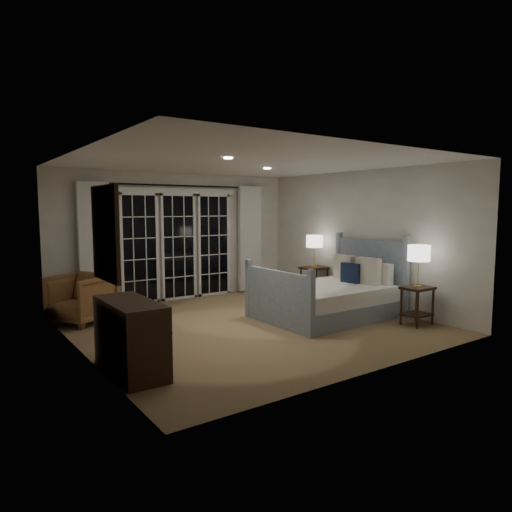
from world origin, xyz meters
TOP-DOWN VIEW (x-y plane):
  - floor at (0.00, 0.00)m, footprint 5.00×5.00m
  - ceiling at (0.00, 0.00)m, footprint 5.00×5.00m
  - wall_left at (-2.50, 0.00)m, footprint 0.02×5.00m
  - wall_right at (2.50, 0.00)m, footprint 0.02×5.00m
  - wall_back at (0.00, 2.50)m, footprint 5.00×0.02m
  - wall_front at (0.00, -2.50)m, footprint 5.00×0.02m
  - french_doors at (0.00, 2.46)m, footprint 2.50×0.04m
  - curtain_rod at (0.00, 2.40)m, footprint 3.50×0.03m
  - curtain_left at (-1.65, 2.38)m, footprint 0.55×0.10m
  - curtain_right at (1.65, 2.38)m, footprint 0.55×0.10m
  - downlight_a at (0.80, 0.60)m, footprint 0.12×0.12m
  - downlight_b at (-0.60, -0.40)m, footprint 0.12×0.12m
  - bed at (1.42, -0.33)m, footprint 2.15×1.54m
  - nightstand_left at (2.14, -1.51)m, footprint 0.46×0.37m
  - nightstand_right at (2.22, 0.93)m, footprint 0.50×0.40m
  - lamp_left at (2.14, -1.51)m, footprint 0.34×0.34m
  - lamp_right at (2.22, 0.93)m, footprint 0.33×0.33m
  - armchair at (-2.10, 1.65)m, footprint 1.15×1.14m
  - dresser at (-2.23, -0.98)m, footprint 0.48×1.14m
  - mirror at (-2.47, -0.98)m, footprint 0.05×0.85m

SIDE VIEW (x-z plane):
  - floor at x=0.00m, z-range 0.00..0.00m
  - bed at x=1.42m, z-range -0.31..0.95m
  - armchair at x=-2.10m, z-range 0.00..0.78m
  - nightstand_left at x=2.14m, z-range 0.09..0.69m
  - dresser at x=-2.23m, z-range 0.00..0.81m
  - nightstand_right at x=2.22m, z-range 0.10..0.75m
  - french_doors at x=0.00m, z-range -0.01..2.19m
  - lamp_left at x=2.14m, z-range 0.80..1.44m
  - curtain_left at x=-1.65m, z-range 0.02..2.27m
  - curtain_right at x=1.65m, z-range 0.02..2.27m
  - lamp_right at x=2.22m, z-range 0.84..1.47m
  - wall_left at x=-2.50m, z-range 0.00..2.50m
  - wall_right at x=2.50m, z-range 0.00..2.50m
  - wall_back at x=0.00m, z-range 0.00..2.50m
  - wall_front at x=0.00m, z-range 0.00..2.50m
  - mirror at x=-2.47m, z-range 1.05..2.05m
  - curtain_rod at x=0.00m, z-range 2.23..2.27m
  - downlight_a at x=0.80m, z-range 2.48..2.50m
  - downlight_b at x=-0.60m, z-range 2.48..2.50m
  - ceiling at x=0.00m, z-range 2.50..2.50m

